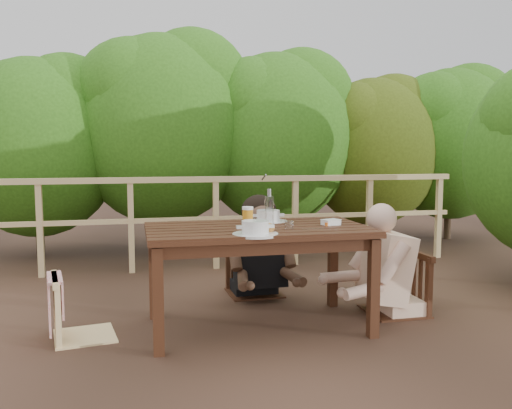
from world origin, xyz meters
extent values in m
plane|color=#4B3022|center=(0.00, 0.00, 0.00)|extent=(60.00, 60.00, 0.00)
cube|color=#32190E|center=(0.00, 0.00, 0.37)|extent=(1.58, 0.89, 0.73)
cube|color=#E2BF80|center=(-1.22, 0.07, 0.42)|extent=(0.48, 0.48, 0.84)
cube|color=#32190E|center=(0.18, 0.90, 0.46)|extent=(0.48, 0.48, 0.93)
cube|color=#32190E|center=(1.15, 0.11, 0.46)|extent=(0.46, 0.46, 0.92)
cube|color=#E2BF80|center=(0.00, 2.00, 0.51)|extent=(5.60, 0.10, 1.01)
cylinder|color=white|center=(-0.09, -0.31, 0.78)|extent=(0.30, 0.30, 0.10)
cylinder|color=white|center=(0.15, 0.27, 0.78)|extent=(0.30, 0.30, 0.10)
ellipsoid|color=#9E6F38|center=(0.00, -0.24, 0.77)|extent=(0.13, 0.10, 0.08)
cylinder|color=orange|center=(-0.06, 0.05, 0.81)|extent=(0.08, 0.08, 0.16)
cylinder|color=silver|center=(0.10, 0.07, 0.87)|extent=(0.07, 0.07, 0.28)
cylinder|color=white|center=(0.19, -0.17, 0.77)|extent=(0.06, 0.06, 0.07)
cube|color=white|center=(0.55, -0.03, 0.76)|extent=(0.15, 0.13, 0.06)
camera|label=1|loc=(-0.86, -3.69, 1.29)|focal=37.37mm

